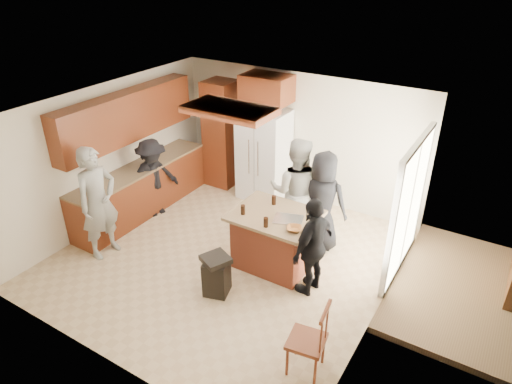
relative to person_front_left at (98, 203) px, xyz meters
The scene contains 12 objects.
person_front_left is the anchor object (origin of this frame).
person_behind_left 3.17m from the person_front_left, 38.98° to the left, with size 0.90×0.56×1.85m, color gray.
person_behind_right 3.56m from the person_front_left, 34.72° to the left, with size 0.83×0.54×1.70m, color black.
person_side_right 3.42m from the person_front_left, 15.43° to the left, with size 0.90×0.46×1.53m, color black.
person_counter 1.40m from the person_front_left, 96.01° to the left, with size 0.97×0.45×1.50m, color black.
left_cabinetry 1.40m from the person_front_left, 109.27° to the left, with size 0.64×3.00×2.30m.
back_wall_units 3.18m from the person_front_left, 81.78° to the left, with size 1.80×0.60×2.45m.
refrigerator 3.28m from the person_front_left, 67.90° to the left, with size 0.90×0.76×1.80m.
kitchen_island 2.83m from the person_front_left, 24.64° to the left, with size 1.28×1.03×0.93m.
island_items 2.95m from the person_front_left, 21.01° to the left, with size 1.04×0.70×0.15m.
trash_bin 2.25m from the person_front_left, ahead, with size 0.48×0.48×0.63m.
spindle_chair 3.94m from the person_front_left, ahead, with size 0.48×0.48×0.99m.
Camera 1 is at (3.57, -4.94, 4.48)m, focal length 32.00 mm.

